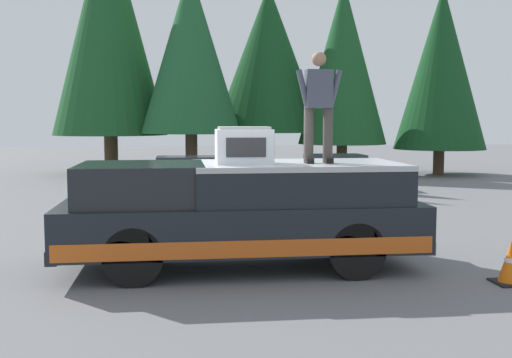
% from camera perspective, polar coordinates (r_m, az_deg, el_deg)
% --- Properties ---
extents(ground_plane, '(90.00, 90.00, 0.00)m').
position_cam_1_polar(ground_plane, '(10.12, -3.39, -7.78)').
color(ground_plane, slate).
extents(pickup_truck, '(2.01, 5.54, 1.65)m').
position_cam_1_polar(pickup_truck, '(9.69, -1.36, -3.11)').
color(pickup_truck, black).
rests_on(pickup_truck, ground).
extents(compressor_unit, '(0.65, 0.84, 0.56)m').
position_cam_1_polar(compressor_unit, '(9.42, -1.12, 3.09)').
color(compressor_unit, silver).
rests_on(compressor_unit, pickup_truck).
extents(person_on_truck_bed, '(0.29, 0.72, 1.69)m').
position_cam_1_polar(person_on_truck_bed, '(9.61, 5.74, 6.83)').
color(person_on_truck_bed, '#423D38').
rests_on(person_on_truck_bed, pickup_truck).
extents(parked_car_silver, '(1.64, 4.10, 1.16)m').
position_cam_1_polar(parked_car_silver, '(20.87, 7.01, 0.65)').
color(parked_car_silver, silver).
rests_on(parked_car_silver, ground).
extents(parked_car_grey, '(1.64, 4.10, 1.16)m').
position_cam_1_polar(parked_car_grey, '(19.76, -6.55, 0.39)').
color(parked_car_grey, gray).
rests_on(parked_car_grey, ground).
extents(traffic_cone, '(0.47, 0.47, 0.62)m').
position_cam_1_polar(traffic_cone, '(9.59, 22.27, -7.16)').
color(traffic_cone, black).
rests_on(traffic_cone, ground).
extents(conifer_far_left, '(3.80, 3.80, 7.85)m').
position_cam_1_polar(conifer_far_left, '(27.45, 16.57, 9.71)').
color(conifer_far_left, '#4C3826').
rests_on(conifer_far_left, ground).
extents(conifer_left, '(3.66, 3.66, 7.99)m').
position_cam_1_polar(conifer_left, '(26.48, 7.96, 10.43)').
color(conifer_left, '#4C3826').
rests_on(conifer_left, ground).
extents(conifer_center_left, '(4.80, 4.80, 8.10)m').
position_cam_1_polar(conifer_center_left, '(27.52, 1.13, 10.89)').
color(conifer_center_left, '#4C3826').
rests_on(conifer_center_left, ground).
extents(conifer_center_right, '(4.03, 4.03, 8.34)m').
position_cam_1_polar(conifer_center_right, '(25.52, -6.01, 11.54)').
color(conifer_center_right, '#4C3826').
rests_on(conifer_center_right, ground).
extents(conifer_right, '(4.78, 4.78, 10.99)m').
position_cam_1_polar(conifer_right, '(27.50, -13.35, 13.67)').
color(conifer_right, '#4C3826').
rests_on(conifer_right, ground).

